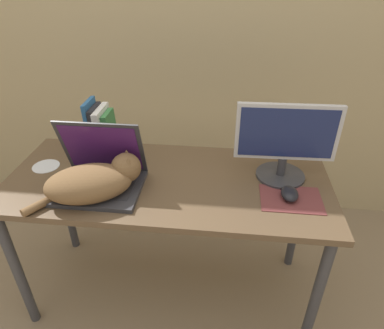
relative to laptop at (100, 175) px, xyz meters
name	(u,v)px	position (x,y,z in m)	size (l,w,h in m)	color
wall_back	(189,4)	(0.26, 0.90, 0.54)	(8.00, 0.05, 2.60)	tan
desk	(168,194)	(0.26, 0.08, -0.13)	(1.38, 0.60, 0.71)	brown
laptop	(100,175)	(0.00, 0.00, 0.00)	(0.34, 0.28, 0.28)	#2D2D33
cat	(94,181)	(0.01, -0.07, 0.02)	(0.41, 0.30, 0.16)	brown
external_monitor	(286,142)	(0.75, 0.15, 0.12)	(0.41, 0.21, 0.33)	#333338
mousepad	(291,199)	(0.77, -0.01, -0.05)	(0.24, 0.18, 0.00)	brown
computer_mouse	(290,194)	(0.76, 0.00, -0.03)	(0.07, 0.10, 0.04)	black
book_row	(101,129)	(-0.09, 0.29, 0.06)	(0.12, 0.16, 0.25)	#285B93
cd_disc	(46,166)	(-0.30, 0.12, -0.05)	(0.12, 0.12, 0.00)	silver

